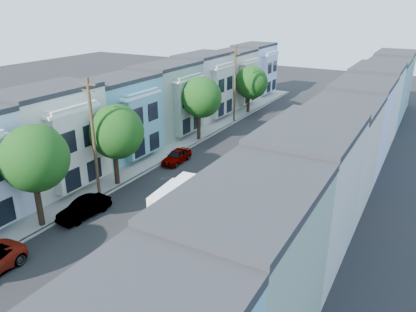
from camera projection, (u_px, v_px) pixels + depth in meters
ground at (145, 226)px, 29.87m from camera, size 160.00×160.00×0.00m
road_slab at (234, 161)px, 42.07m from camera, size 12.00×70.00×0.02m
curb_left at (185, 150)px, 44.81m from camera, size 0.30×70.00×0.15m
curb_right at (290, 171)px, 39.28m from camera, size 0.30×70.00×0.15m
sidewalk_left at (175, 148)px, 45.41m from camera, size 2.60×70.00×0.15m
sidewalk_right at (303, 174)px, 38.68m from camera, size 2.60×70.00×0.15m
centerline at (234, 161)px, 42.07m from camera, size 0.12×70.00×0.01m
townhouse_row_left at (148, 143)px, 47.17m from camera, size 5.00×70.00×8.50m
townhouse_row_right at (344, 183)px, 36.97m from camera, size 5.00×70.00×8.50m
tree_b at (34, 159)px, 27.83m from camera, size 4.70×4.70×7.80m
tree_c at (116, 132)px, 34.69m from camera, size 4.70×4.70×7.42m
tree_d at (201, 98)px, 46.37m from camera, size 4.70×4.70×7.56m
tree_e at (251, 83)px, 58.22m from camera, size 4.70×4.70×6.88m
tree_far_r at (337, 105)px, 49.04m from camera, size 3.00×3.00×5.23m
utility_pole_near at (94, 139)px, 32.53m from camera, size 1.60×0.26×10.00m
utility_pole_far at (235, 85)px, 53.67m from camera, size 1.60×0.26×10.00m
fedex_truck at (179, 200)px, 30.53m from camera, size 2.18×5.66×2.71m
lead_sedan at (245, 165)px, 39.08m from camera, size 3.12×5.36×1.40m
parked_left_c at (84, 208)px, 30.98m from camera, size 1.84×4.37×1.42m
parked_left_d at (177, 156)px, 41.39m from camera, size 1.77×4.28×1.37m
parked_right_a at (144, 290)px, 22.21m from camera, size 2.44×4.98×1.45m
parked_right_b at (179, 257)px, 25.09m from camera, size 2.33×5.04×1.48m
parked_right_c at (286, 157)px, 41.39m from camera, size 1.58×3.81×1.24m
parked_right_d at (316, 128)px, 50.19m from camera, size 2.54×5.17×1.50m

